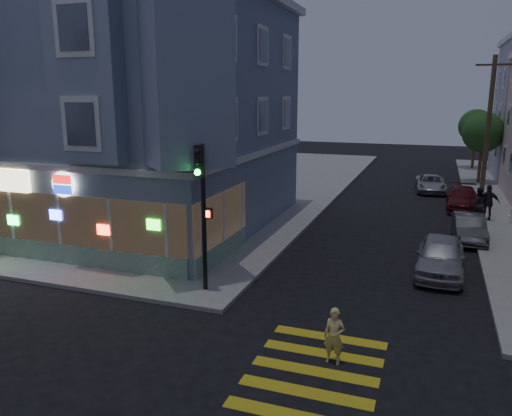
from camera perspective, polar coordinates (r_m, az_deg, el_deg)
The scene contains 14 objects.
ground at distance 15.95m, azimuth -17.07°, elevation -12.87°, with size 120.00×120.00×0.00m, color black.
sidewalk_nw at distance 41.56m, azimuth -13.19°, elevation 3.30°, with size 33.00×42.00×0.15m, color gray.
corner_building at distance 26.87m, azimuth -14.21°, elevation 10.48°, with size 14.60×14.60×11.40m.
utility_pole at distance 35.52m, azimuth 25.02°, elevation 8.53°, with size 2.20×0.30×9.00m.
street_tree_near at distance 41.56m, azimuth 24.51°, elevation 7.85°, with size 3.00×3.00×5.30m.
street_tree_far at distance 49.53m, azimuth 23.84°, elevation 8.55°, with size 3.00×3.00×5.30m.
running_child at distance 13.31m, azimuth 8.93°, elevation -14.25°, with size 0.54×0.36×1.49m, color #E4CF74.
pedestrian_a at distance 29.21m, azimuth 24.04°, elevation 0.45°, with size 0.87×0.67×1.78m, color black.
pedestrian_b at distance 29.44m, azimuth 25.03°, elevation 0.57°, with size 1.11×0.46×1.90m, color black.
parked_car_a at distance 20.41m, azimuth 20.33°, elevation -5.16°, with size 1.73×4.30×1.46m, color #9EA2A6.
parked_car_b at distance 25.50m, azimuth 23.17°, elevation -2.11°, with size 1.33×3.83×1.26m, color #3E4243.
parked_car_c at distance 32.29m, azimuth 22.56°, elevation 0.98°, with size 1.84×4.52×1.31m, color #571417.
parked_car_d at distance 37.37m, azimuth 19.35°, elevation 2.66°, with size 1.96×4.26×1.18m, color #A5ABB0.
traffic_signal at distance 16.59m, azimuth -6.19°, elevation 1.66°, with size 0.65×0.57×5.05m.
Camera 1 is at (8.94, -11.34, 6.79)m, focal length 35.00 mm.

